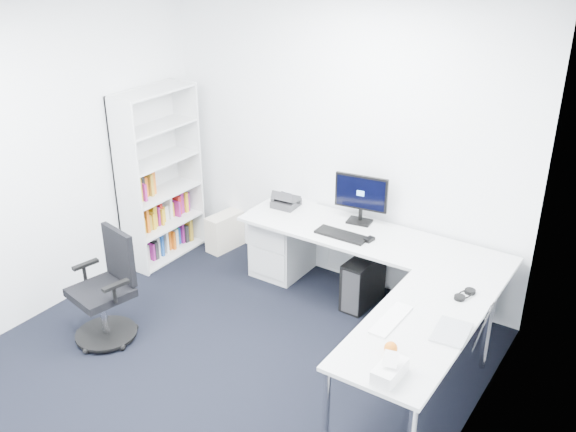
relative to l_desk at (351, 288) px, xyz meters
The scene contains 21 objects.
ground 1.54m from the l_desk, 111.45° to the right, with size 4.20×4.20×0.00m, color black.
ceiling 2.79m from the l_desk, 111.45° to the right, with size 4.20×4.20×0.00m, color white.
wall_back 1.34m from the l_desk, 128.16° to the left, with size 3.60×0.02×2.70m, color white.
wall_left 2.91m from the l_desk, 149.22° to the right, with size 0.02×4.20×2.70m, color white.
wall_right 2.13m from the l_desk, 48.24° to the right, with size 0.02×4.20×2.70m, color white.
l_desk is the anchor object (origin of this frame).
drawer_pedestal 1.08m from the l_desk, 155.41° to the left, with size 0.45×0.56×0.69m, color silver.
bookshelf 2.24m from the l_desk, behind, with size 0.34×0.87×1.73m, color silver, non-canonical shape.
task_chair 2.05m from the l_desk, 140.53° to the right, with size 0.52×0.52×0.93m, color black, non-canonical shape.
black_pc_tower 0.36m from the l_desk, 99.25° to the left, with size 0.21×0.46×0.45m, color black.
beige_pc_tower 1.84m from the l_desk, 164.05° to the left, with size 0.18×0.40×0.38m, color beige.
power_strip 0.76m from the l_desk, 67.60° to the left, with size 0.33×0.06×0.04m, color white.
monitor 0.81m from the l_desk, 112.26° to the left, with size 0.48×0.15×0.46m, color black, non-canonical shape.
black_keyboard 0.46m from the l_desk, 137.43° to the left, with size 0.46×0.16×0.02m, color black.
mouse 0.44m from the l_desk, 84.18° to the left, with size 0.06×0.09×0.03m, color black.
desk_phone 1.14m from the l_desk, 154.60° to the left, with size 0.22×0.22×0.16m, color #2A2A2D, non-canonical shape.
laptop 1.33m from the l_desk, 30.68° to the right, with size 0.32×0.31×0.22m, color #BABDC1, non-canonical shape.
white_keyboard 1.06m from the l_desk, 46.61° to the right, with size 0.13×0.44×0.01m, color white.
headphones 1.07m from the l_desk, ahead, with size 0.12×0.19×0.05m, color black, non-canonical shape.
orange_fruit 1.41m from the l_desk, 51.67° to the right, with size 0.08×0.08×0.08m, color orange.
tissue_box 1.62m from the l_desk, 53.77° to the right, with size 0.13×0.26×0.09m, color white.
Camera 1 is at (2.66, -2.73, 3.16)m, focal length 40.00 mm.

